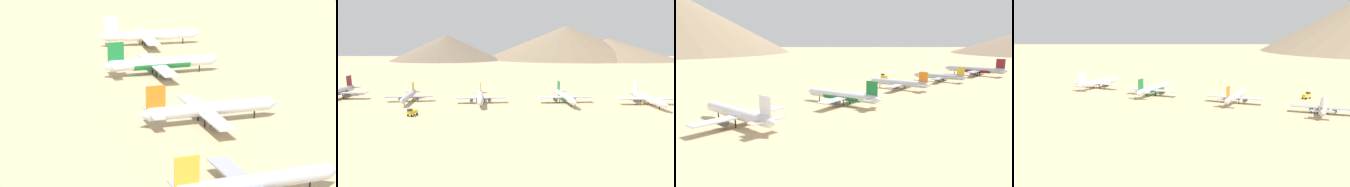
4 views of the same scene
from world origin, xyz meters
The scene contains 9 objects.
ground_plane centered at (0.00, 0.00, 0.00)m, with size 1800.00×1800.00×0.00m, color tan.
parked_jet_1 centered at (-4.40, -47.24, 3.60)m, with size 37.07×30.12×10.69m.
parked_jet_2 centered at (3.11, -1.28, 3.76)m, with size 38.71×31.39×11.18m.
parked_jet_3 centered at (5.16, 51.40, 3.96)m, with size 41.17×33.36×11.90m.
parked_jet_4 centered at (13.81, 99.47, 4.07)m, with size 42.44×34.49×12.24m.
service_truck centered at (32.58, -35.03, 2.08)m, with size 5.70×4.65×3.90m.
desert_hill_0 centered at (-551.86, -107.24, 32.44)m, with size 285.34×285.34×64.89m, color #7A6854.
desert_hill_2 centered at (-622.90, 226.46, 47.16)m, with size 476.15×476.15×94.31m, color #847056.
desert_hill_4 centered at (-561.02, 325.72, 28.25)m, with size 358.97×358.97×56.50m, color #8C775B.
Camera 2 is at (168.95, 4.99, 34.79)m, focal length 28.90 mm.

